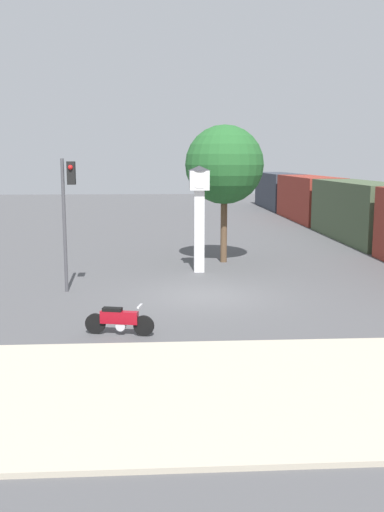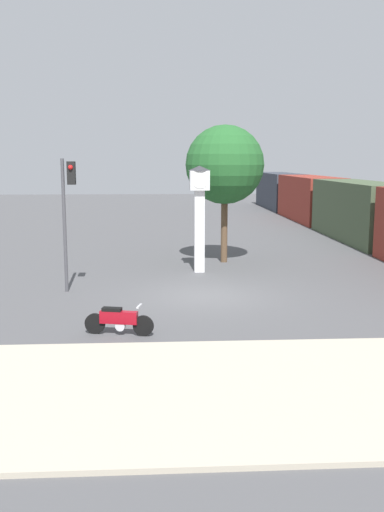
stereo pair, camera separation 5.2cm
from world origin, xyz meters
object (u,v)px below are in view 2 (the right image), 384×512
clock_tower (199,203)px  freight_train (331,204)px  traffic_light (68,202)px  motorcycle (119,320)px  street_tree (225,165)px

clock_tower → freight_train: size_ratio=0.10×
clock_tower → traffic_light: (-4.87, -3.40, 0.30)m
traffic_light → motorcycle: bearing=-68.5°
clock_tower → street_tree: (1.30, 2.23, 1.51)m
clock_tower → traffic_light: bearing=-145.0°
motorcycle → traffic_light: traffic_light is taller
motorcycle → clock_tower: size_ratio=0.42×
clock_tower → freight_train: (10.13, 14.87, -1.22)m
clock_tower → street_tree: bearing=59.8°
motorcycle → street_tree: bearing=81.8°
motorcycle → traffic_light: 6.32m
freight_train → street_tree: size_ratio=7.13×
traffic_light → street_tree: bearing=42.4°
freight_train → traffic_light: traffic_light is taller
motorcycle → street_tree: (4.09, 10.91, 4.03)m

